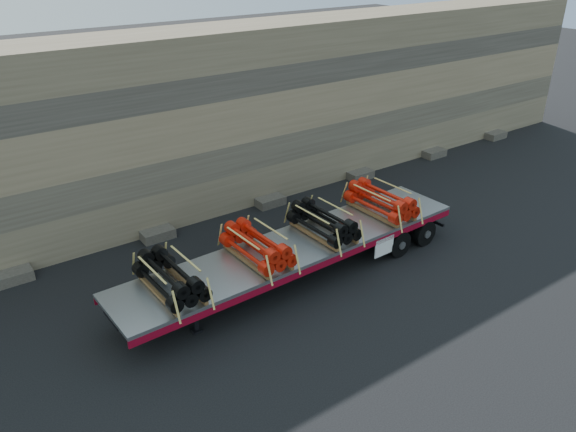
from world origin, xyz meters
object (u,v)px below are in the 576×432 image
Objects in this scene: bundle_midfront at (257,247)px; bundle_front at (170,278)px; trailer at (296,261)px; bundle_rear at (381,201)px; bundle_midrear at (323,223)px.

bundle_front is at bearing 180.00° from bundle_midfront.
trailer is 4.92× the size of bundle_rear.
bundle_rear is at bearing 0.00° from bundle_midfront.
bundle_front is at bearing -180.00° from bundle_midrear.
bundle_midfront is 5.29m from bundle_rear.
bundle_midfront reaches higher than bundle_midrear.
bundle_rear is at bearing 0.00° from trailer.
bundle_midrear is at bearing -180.00° from bundle_rear.
bundle_rear reaches higher than bundle_midfront.
bundle_front reaches higher than bundle_midrear.
trailer is 5.09× the size of bundle_front.
bundle_midfront is 1.01× the size of bundle_midrear.
trailer is at bearing -180.00° from bundle_rear.
bundle_midfront is 0.97× the size of bundle_rear.
bundle_midrear is (2.62, 0.09, -0.00)m from bundle_midfront.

